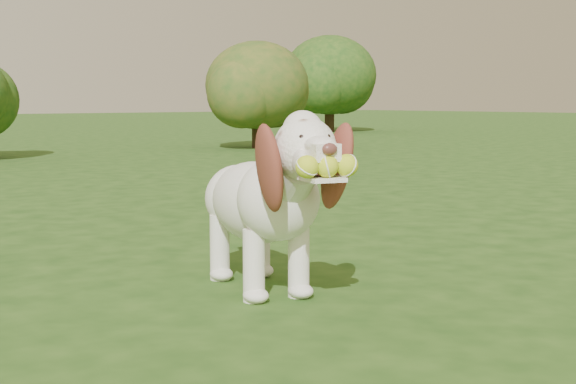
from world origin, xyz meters
TOP-DOWN VIEW (x-y plane):
  - ground at (0.00, 0.00)m, footprint 80.00×80.00m
  - dog at (-0.22, 0.42)m, footprint 0.56×1.07m
  - shrub_d at (5.37, 7.80)m, footprint 1.57×1.57m
  - shrub_h at (10.48, 11.75)m, footprint 2.13×2.13m

SIDE VIEW (x-z plane):
  - ground at x=0.00m, z-range 0.00..0.00m
  - dog at x=-0.22m, z-range 0.02..0.73m
  - shrub_d at x=5.37m, z-range 0.14..1.77m
  - shrub_h at x=10.48m, z-range 0.19..2.41m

